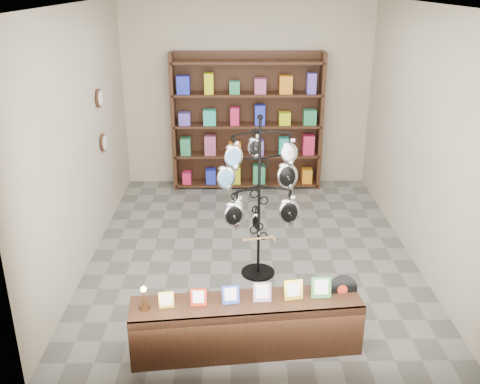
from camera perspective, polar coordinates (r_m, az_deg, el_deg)
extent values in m
plane|color=slate|center=(6.94, 1.18, -6.10)|extent=(5.00, 5.00, 0.00)
plane|color=#B6AC92|center=(8.81, 0.74, 10.36)|extent=(4.00, 0.00, 4.00)
plane|color=#B6AC92|center=(4.03, 2.44, -3.90)|extent=(4.00, 0.00, 4.00)
plane|color=#B6AC92|center=(6.62, -16.39, 5.60)|extent=(0.00, 5.00, 5.00)
plane|color=#B6AC92|center=(6.75, 18.60, 5.65)|extent=(0.00, 5.00, 5.00)
plane|color=white|center=(6.14, 1.40, 19.49)|extent=(5.00, 5.00, 0.00)
cylinder|color=black|center=(6.40, 1.93, -8.55)|extent=(0.44, 0.44, 0.03)
cylinder|color=black|center=(5.99, 2.04, -0.91)|extent=(0.04, 0.04, 1.87)
sphere|color=black|center=(5.69, 2.17, 7.98)|extent=(0.06, 0.06, 0.06)
ellipsoid|color=silver|center=(6.31, 1.67, -3.15)|extent=(0.10, 0.05, 0.20)
cube|color=tan|center=(5.89, 2.04, -4.96)|extent=(0.35, 0.10, 0.04)
cube|color=black|center=(5.10, 0.67, -14.06)|extent=(2.14, 0.65, 0.52)
cube|color=gold|center=(4.89, -7.87, -11.32)|extent=(0.14, 0.06, 0.15)
cube|color=#AD200D|center=(4.88, -4.44, -11.13)|extent=(0.15, 0.07, 0.16)
cube|color=#263FA5|center=(4.89, -1.01, -10.89)|extent=(0.16, 0.07, 0.17)
cube|color=#E54C33|center=(4.92, 2.38, -10.63)|extent=(0.17, 0.07, 0.18)
cube|color=gold|center=(4.97, 5.71, -10.33)|extent=(0.18, 0.08, 0.19)
cube|color=#337233|center=(5.02, 8.65, -10.03)|extent=(0.19, 0.08, 0.20)
cylinder|color=black|center=(5.16, 10.87, -10.20)|extent=(0.29, 0.10, 0.28)
cylinder|color=#AD200D|center=(5.16, 10.88, -10.22)|extent=(0.10, 0.04, 0.10)
cylinder|color=#4F2F16|center=(4.93, -10.11, -11.96)|extent=(0.10, 0.10, 0.04)
cylinder|color=#4F2F16|center=(4.88, -10.18, -11.11)|extent=(0.02, 0.02, 0.13)
sphere|color=#FFBF59|center=(4.83, -10.26, -10.16)|extent=(0.05, 0.05, 0.05)
cube|color=black|center=(8.84, 0.74, 7.74)|extent=(2.40, 0.04, 2.20)
cube|color=black|center=(8.73, -7.07, 7.41)|extent=(0.06, 0.36, 2.20)
cube|color=black|center=(8.79, 8.54, 7.43)|extent=(0.06, 0.36, 2.20)
cube|color=black|center=(9.00, 0.73, 0.99)|extent=(2.36, 0.36, 0.04)
cube|color=black|center=(8.83, 0.75, 4.03)|extent=(2.36, 0.36, 0.03)
cube|color=black|center=(8.69, 0.76, 7.17)|extent=(2.36, 0.36, 0.04)
cube|color=black|center=(8.58, 0.78, 10.40)|extent=(2.36, 0.36, 0.04)
cube|color=black|center=(8.50, 0.80, 13.70)|extent=(2.36, 0.36, 0.04)
cylinder|color=black|center=(7.29, -14.81, 9.65)|extent=(0.03, 0.24, 0.24)
cylinder|color=black|center=(7.43, -14.37, 5.13)|extent=(0.03, 0.24, 0.24)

